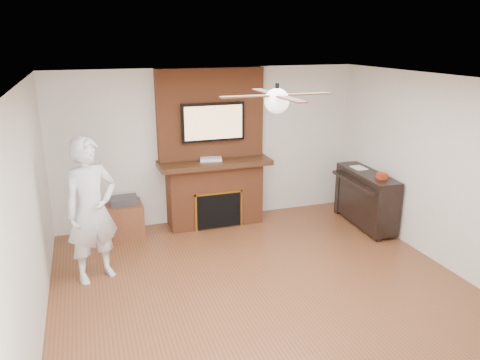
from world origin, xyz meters
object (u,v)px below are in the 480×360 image
object	(u,v)px
fireplace	(213,164)
side_table	(125,218)
piano	(365,197)
person	(92,210)

from	to	relation	value
fireplace	side_table	world-z (taller)	fireplace
fireplace	piano	xyz separation A→B (m)	(2.28, -0.91, -0.52)
side_table	piano	world-z (taller)	piano
fireplace	piano	bearing A→B (deg)	-21.84
person	piano	xyz separation A→B (m)	(4.20, 0.43, -0.44)
person	piano	bearing A→B (deg)	-17.50
side_table	piano	bearing A→B (deg)	-13.69
side_table	piano	xyz separation A→B (m)	(3.72, -0.85, 0.20)
fireplace	side_table	bearing A→B (deg)	-177.33
fireplace	side_table	xyz separation A→B (m)	(-1.44, -0.07, -0.72)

